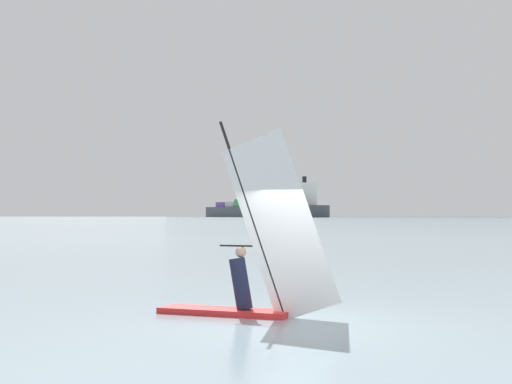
# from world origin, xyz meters

# --- Properties ---
(ground_plane) EXTENTS (4000.00, 4000.00, 0.00)m
(ground_plane) POSITION_xyz_m (0.00, 0.00, 0.00)
(ground_plane) COLOR gray
(windsurfer) EXTENTS (3.63, 1.80, 4.01)m
(windsurfer) POSITION_xyz_m (-0.84, 1.38, 0.92)
(windsurfer) COLOR red
(windsurfer) RESTS_ON ground_plane
(cargo_ship) EXTENTS (120.62, 181.78, 38.46)m
(cargo_ship) POSITION_xyz_m (24.72, 712.69, 8.57)
(cargo_ship) COLOR #3F444C
(cargo_ship) RESTS_ON ground_plane
(distant_headland) EXTENTS (1162.13, 475.36, 47.20)m
(distant_headland) POSITION_xyz_m (467.56, 1225.87, 23.60)
(distant_headland) COLOR #60665B
(distant_headland) RESTS_ON ground_plane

